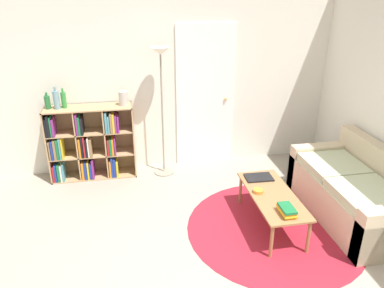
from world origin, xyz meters
name	(u,v)px	position (x,y,z in m)	size (l,w,h in m)	color
wall_back	(182,79)	(0.01, 2.82, 1.29)	(7.33, 0.11, 2.60)	silver
rug	(275,228)	(0.76, 0.95, 0.00)	(1.97, 1.97, 0.01)	maroon
bookshelf	(88,144)	(-1.33, 2.61, 0.49)	(1.16, 0.34, 1.02)	tan
floor_lamp	(161,77)	(-0.30, 2.52, 1.40)	(0.29, 0.29, 1.78)	gray
couch	(357,193)	(1.78, 1.04, 0.29)	(0.84, 1.66, 0.82)	#CCB793
coffee_table	(272,197)	(0.73, 1.02, 0.36)	(0.47, 1.11, 0.40)	#996B42
laptop	(259,177)	(0.70, 1.40, 0.41)	(0.33, 0.22, 0.02)	black
bowl	(258,191)	(0.59, 1.09, 0.42)	(0.12, 0.12, 0.04)	orange
book_stack_on_table	(287,210)	(0.72, 0.64, 0.45)	(0.14, 0.23, 0.09)	orange
bottle_left	(47,102)	(-1.78, 2.62, 1.11)	(0.07, 0.07, 0.22)	#236633
bottle_middle	(56,100)	(-1.66, 2.59, 1.14)	(0.08, 0.08, 0.30)	#6B93A3
bottle_right	(64,100)	(-1.57, 2.62, 1.13)	(0.06, 0.06, 0.26)	#2D8438
vase_on_shelf	(123,98)	(-0.81, 2.60, 1.12)	(0.12, 0.12, 0.19)	#B7B2A8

